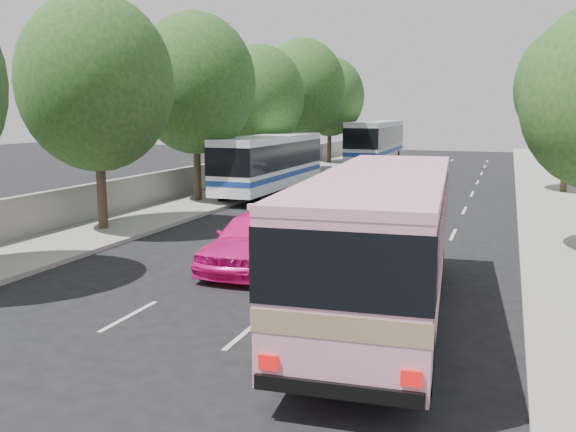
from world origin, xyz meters
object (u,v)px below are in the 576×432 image
at_px(pink_bus, 382,229).
at_px(tour_coach_front, 270,159).
at_px(pink_taxi, 257,239).
at_px(tour_coach_rear, 376,139).
at_px(white_pickup, 339,186).

xyz_separation_m(pink_bus, tour_coach_front, (-9.78, 18.15, -0.08)).
bearing_deg(pink_taxi, tour_coach_front, 111.53).
bearing_deg(pink_taxi, tour_coach_rear, 97.52).
distance_m(white_pickup, tour_coach_front, 4.69).
relative_size(pink_bus, white_pickup, 1.79).
distance_m(pink_taxi, tour_coach_front, 15.95).
height_order(pink_bus, white_pickup, pink_bus).
bearing_deg(pink_taxi, pink_bus, -35.10).
distance_m(pink_taxi, tour_coach_rear, 34.69).
bearing_deg(white_pickup, pink_taxi, -86.86).
xyz_separation_m(pink_taxi, tour_coach_front, (-5.46, 14.94, 1.10)).
bearing_deg(pink_taxi, white_pickup, 96.39).
relative_size(white_pickup, tour_coach_rear, 0.47).
bearing_deg(tour_coach_front, tour_coach_rear, 85.08).
distance_m(pink_taxi, white_pickup, 13.49).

